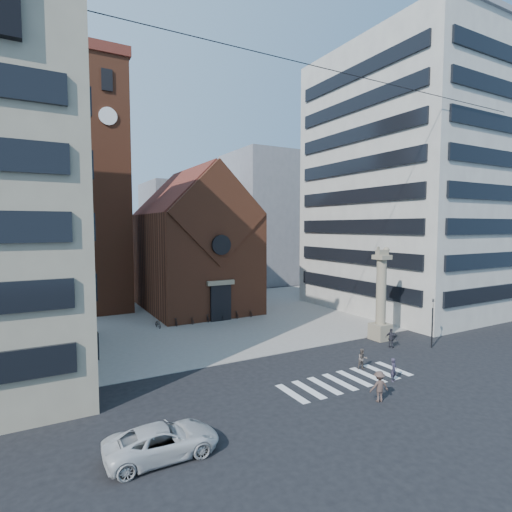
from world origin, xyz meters
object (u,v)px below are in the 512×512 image
(lion_column, at_px, (381,303))
(pedestrian_1, at_px, (362,359))
(pedestrian_2, at_px, (391,338))
(traffic_light, at_px, (432,322))
(pedestrian_0, at_px, (394,370))
(white_car, at_px, (163,441))
(scooter_0, at_px, (158,324))

(lion_column, xyz_separation_m, pedestrian_1, (-7.04, -4.96, -2.69))
(lion_column, bearing_deg, pedestrian_2, -115.90)
(traffic_light, relative_size, pedestrian_0, 2.70)
(lion_column, bearing_deg, pedestrian_0, -131.58)
(white_car, distance_m, scooter_0, 23.78)
(lion_column, xyz_separation_m, scooter_0, (-16.96, 14.19, -3.00))
(scooter_0, bearing_deg, pedestrian_0, -68.16)
(lion_column, distance_m, traffic_light, 4.62)
(white_car, bearing_deg, lion_column, -68.60)
(lion_column, relative_size, scooter_0, 5.56)
(pedestrian_0, distance_m, pedestrian_1, 2.73)
(pedestrian_0, height_order, pedestrian_1, pedestrian_0)
(traffic_light, relative_size, pedestrian_2, 2.54)
(pedestrian_0, xyz_separation_m, pedestrian_1, (-0.22, 2.72, -0.03))
(lion_column, distance_m, pedestrian_1, 9.02)
(traffic_light, relative_size, pedestrian_1, 2.79)
(scooter_0, bearing_deg, traffic_light, -46.87)
(lion_column, bearing_deg, white_car, -159.13)
(traffic_light, xyz_separation_m, white_car, (-25.05, -4.79, -1.56))
(pedestrian_0, relative_size, pedestrian_1, 1.03)
(pedestrian_0, relative_size, scooter_0, 1.02)
(lion_column, xyz_separation_m, white_car, (-23.06, -8.79, -2.73))
(lion_column, bearing_deg, traffic_light, -63.54)
(traffic_light, bearing_deg, pedestrian_0, -157.32)
(pedestrian_0, bearing_deg, white_car, 160.99)
(white_car, relative_size, pedestrian_1, 3.38)
(lion_column, relative_size, white_car, 1.67)
(white_car, bearing_deg, pedestrian_1, -76.02)
(lion_column, height_order, pedestrian_2, lion_column)
(pedestrian_2, bearing_deg, scooter_0, 21.55)
(white_car, height_order, pedestrian_0, pedestrian_0)
(white_car, relative_size, scooter_0, 3.34)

